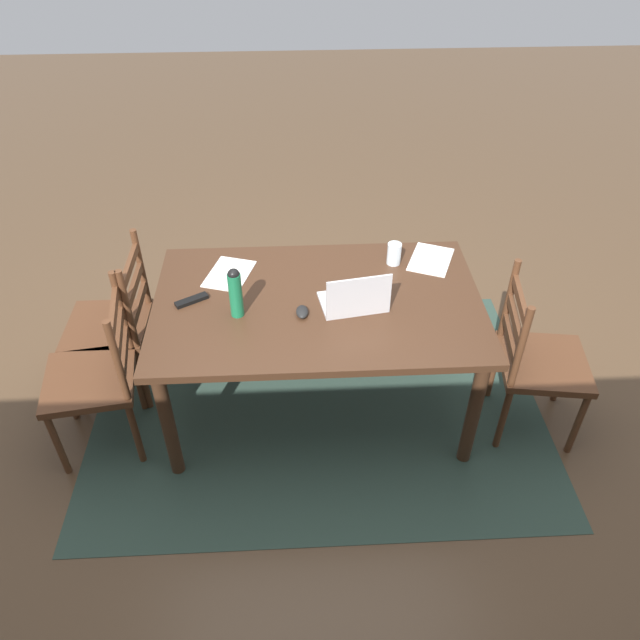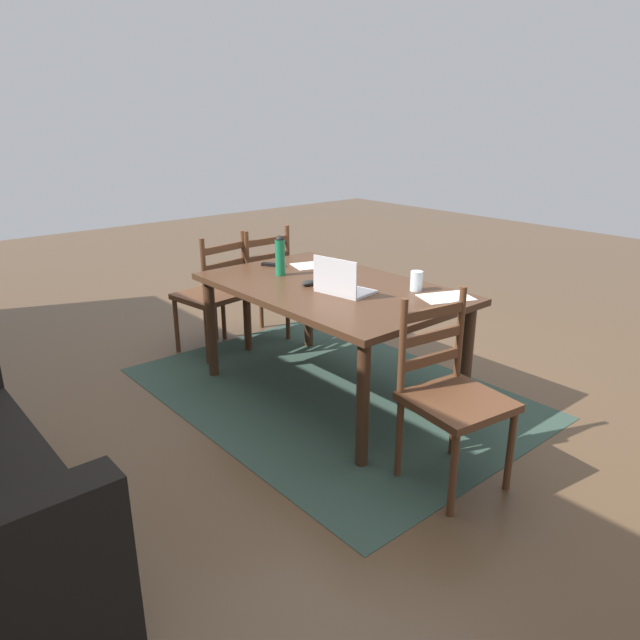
% 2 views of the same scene
% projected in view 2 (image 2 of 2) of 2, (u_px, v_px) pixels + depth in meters
% --- Properties ---
extents(ground_plane, '(14.00, 14.00, 0.00)m').
position_uv_depth(ground_plane, '(330.00, 392.00, 3.94)').
color(ground_plane, brown).
extents(area_rug, '(2.54, 1.84, 0.01)m').
position_uv_depth(area_rug, '(330.00, 392.00, 3.94)').
color(area_rug, '#2D4238').
rests_on(area_rug, ground).
extents(dining_table, '(1.67, 1.04, 0.75)m').
position_uv_depth(dining_table, '(330.00, 298.00, 3.72)').
color(dining_table, '#422819').
rests_on(dining_table, ground).
extents(chair_right_near, '(0.44, 0.44, 0.95)m').
position_uv_depth(chair_right_near, '(257.00, 286.00, 4.72)').
color(chair_right_near, '#56331E').
rests_on(chair_right_near, ground).
extents(chair_left_far, '(0.50, 0.50, 0.95)m').
position_uv_depth(chair_left_far, '(451.00, 396.00, 2.86)').
color(chair_left_far, '#56331E').
rests_on(chair_left_far, ground).
extents(chair_right_far, '(0.50, 0.50, 0.95)m').
position_uv_depth(chair_right_far, '(213.00, 295.00, 4.47)').
color(chair_right_far, '#56331E').
rests_on(chair_right_far, ground).
extents(laptop, '(0.35, 0.27, 0.23)m').
position_uv_depth(laptop, '(341.00, 284.00, 3.50)').
color(laptop, silver).
rests_on(laptop, dining_table).
extents(water_bottle, '(0.07, 0.07, 0.27)m').
position_uv_depth(water_bottle, '(280.00, 255.00, 3.88)').
color(water_bottle, '#197247').
rests_on(water_bottle, dining_table).
extents(drinking_glass, '(0.08, 0.08, 0.12)m').
position_uv_depth(drinking_glass, '(416.00, 281.00, 3.56)').
color(drinking_glass, silver).
rests_on(drinking_glass, dining_table).
extents(computer_mouse, '(0.06, 0.10, 0.03)m').
position_uv_depth(computer_mouse, '(309.00, 283.00, 3.68)').
color(computer_mouse, black).
rests_on(computer_mouse, dining_table).
extents(tv_remote, '(0.17, 0.12, 0.02)m').
position_uv_depth(tv_remote, '(273.00, 265.00, 4.16)').
color(tv_remote, black).
rests_on(tv_remote, dining_table).
extents(paper_stack_left, '(0.31, 0.35, 0.00)m').
position_uv_depth(paper_stack_left, '(446.00, 297.00, 3.44)').
color(paper_stack_left, white).
rests_on(paper_stack_left, dining_table).
extents(paper_stack_right, '(0.29, 0.35, 0.00)m').
position_uv_depth(paper_stack_right, '(314.00, 265.00, 4.18)').
color(paper_stack_right, white).
rests_on(paper_stack_right, dining_table).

